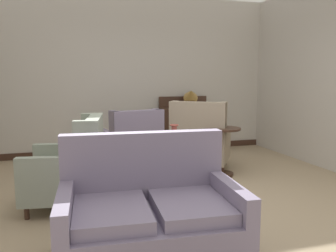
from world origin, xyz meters
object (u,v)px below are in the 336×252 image
object	(u,v)px
coffee_table	(172,160)
armchair_near_window	(72,169)
sideboard	(186,127)
side_table	(223,147)
settee	(150,211)
armchair_near_sideboard	(200,141)
porcelain_vase	(174,142)
gramophone	(190,97)
armchair_back_corner	(131,145)

from	to	relation	value
coffee_table	armchair_near_window	size ratio (longest dim) A/B	0.90
coffee_table	sideboard	size ratio (longest dim) A/B	0.85
armchair_near_window	sideboard	distance (m)	3.29
side_table	sideboard	xyz separation A→B (m)	(0.04, 1.74, 0.06)
armchair_near_window	sideboard	world-z (taller)	sideboard
side_table	sideboard	bearing A→B (deg)	88.81
settee	sideboard	world-z (taller)	sideboard
coffee_table	armchair_near_sideboard	xyz separation A→B (m)	(0.79, 1.02, 0.02)
porcelain_vase	settee	bearing A→B (deg)	-115.10
sideboard	armchair_near_window	bearing A→B (deg)	-133.11
armchair_near_window	gramophone	world-z (taller)	gramophone
coffee_table	armchair_near_sideboard	size ratio (longest dim) A/B	0.80
sideboard	gramophone	world-z (taller)	gramophone
armchair_back_corner	sideboard	size ratio (longest dim) A/B	0.94
armchair_near_sideboard	side_table	bearing A→B (deg)	149.81
settee	side_table	distance (m)	2.64
porcelain_vase	gramophone	xyz separation A→B (m)	(1.05, 2.29, 0.42)
porcelain_vase	side_table	distance (m)	1.18
porcelain_vase	settee	size ratio (longest dim) A/B	0.25
armchair_back_corner	armchair_near_window	size ratio (longest dim) A/B	0.99
porcelain_vase	armchair_near_sideboard	size ratio (longest dim) A/B	0.32
porcelain_vase	sideboard	world-z (taller)	sideboard
gramophone	settee	bearing A→B (deg)	-114.85
coffee_table	side_table	size ratio (longest dim) A/B	1.28
armchair_back_corner	porcelain_vase	bearing A→B (deg)	91.85
sideboard	gramophone	size ratio (longest dim) A/B	2.42
side_table	armchair_near_window	bearing A→B (deg)	-163.34
settee	armchair_near_window	distance (m)	1.51
gramophone	coffee_table	bearing A→B (deg)	-115.27
settee	side_table	xyz separation A→B (m)	(1.64, 2.06, 0.04)
coffee_table	porcelain_vase	bearing A→B (deg)	-50.53
armchair_back_corner	armchair_near_window	bearing A→B (deg)	43.81
armchair_near_sideboard	armchair_near_window	distance (m)	2.28
armchair_near_sideboard	armchair_back_corner	bearing A→B (deg)	19.59
armchair_back_corner	armchair_near_sideboard	bearing A→B (deg)	155.27
armchair_near_window	settee	bearing A→B (deg)	31.95
settee	armchair_near_sideboard	bearing A→B (deg)	63.82
side_table	sideboard	distance (m)	1.74
coffee_table	side_table	distance (m)	1.16
coffee_table	sideboard	bearing A→B (deg)	66.37
side_table	gramophone	bearing A→B (deg)	87.28
coffee_table	armchair_near_window	world-z (taller)	armchair_near_window
coffee_table	armchair_back_corner	world-z (taller)	armchair_back_corner
armchair_near_sideboard	armchair_near_window	world-z (taller)	armchair_near_sideboard
settee	armchair_near_window	xyz separation A→B (m)	(-0.57, 1.40, 0.04)
sideboard	gramophone	bearing A→B (deg)	-62.40
porcelain_vase	armchair_near_window	size ratio (longest dim) A/B	0.36
armchair_back_corner	gramophone	xyz separation A→B (m)	(1.35, 0.99, 0.68)
armchair_back_corner	gramophone	world-z (taller)	gramophone
armchair_near_sideboard	side_table	world-z (taller)	armchair_near_sideboard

